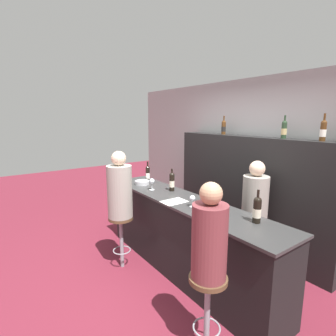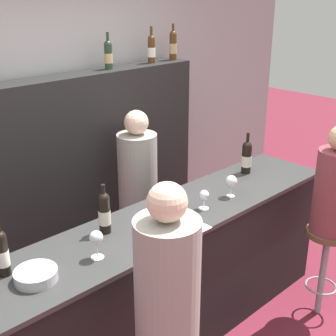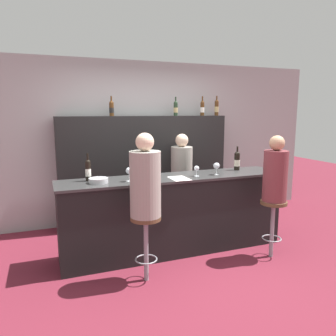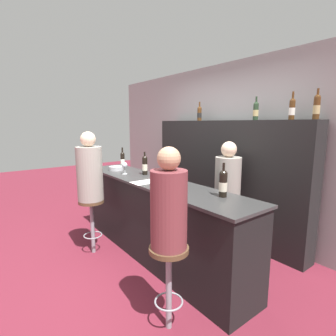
# 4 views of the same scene
# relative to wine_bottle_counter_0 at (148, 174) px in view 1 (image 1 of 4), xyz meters

# --- Properties ---
(ground_plane) EXTENTS (16.00, 16.00, 0.00)m
(ground_plane) POSITION_rel_wine_bottle_counter_0_xyz_m (1.05, -0.39, -1.12)
(ground_plane) COLOR maroon
(wall_back) EXTENTS (6.40, 0.05, 2.60)m
(wall_back) POSITION_rel_wine_bottle_counter_0_xyz_m (1.05, 1.36, 0.18)
(wall_back) COLOR #9E9E9E
(wall_back) RESTS_ON ground_plane
(bar_counter) EXTENTS (2.91, 0.58, 0.99)m
(bar_counter) POSITION_rel_wine_bottle_counter_0_xyz_m (1.05, -0.11, -0.63)
(bar_counter) COLOR black
(bar_counter) RESTS_ON ground_plane
(back_bar_cabinet) EXTENTS (2.73, 0.28, 1.73)m
(back_bar_cabinet) POSITION_rel_wine_bottle_counter_0_xyz_m (1.05, 1.14, -0.26)
(back_bar_cabinet) COLOR black
(back_bar_cabinet) RESTS_ON ground_plane
(wine_bottle_counter_0) EXTENTS (0.07, 0.07, 0.33)m
(wine_bottle_counter_0) POSITION_rel_wine_bottle_counter_0_xyz_m (0.00, 0.00, 0.00)
(wine_bottle_counter_0) COLOR black
(wine_bottle_counter_0) RESTS_ON bar_counter
(wine_bottle_counter_1) EXTENTS (0.07, 0.07, 0.31)m
(wine_bottle_counter_1) POSITION_rel_wine_bottle_counter_0_xyz_m (0.65, 0.00, 0.00)
(wine_bottle_counter_1) COLOR black
(wine_bottle_counter_1) RESTS_ON bar_counter
(wine_bottle_counter_2) EXTENTS (0.08, 0.08, 0.33)m
(wine_bottle_counter_2) POSITION_rel_wine_bottle_counter_0_xyz_m (2.04, 0.00, 0.00)
(wine_bottle_counter_2) COLOR black
(wine_bottle_counter_2) RESTS_ON bar_counter
(wine_bottle_backbar_0) EXTENTS (0.07, 0.07, 0.30)m
(wine_bottle_backbar_0) POSITION_rel_wine_bottle_counter_0_xyz_m (0.53, 1.14, 0.72)
(wine_bottle_backbar_0) COLOR #4C2D14
(wine_bottle_backbar_0) RESTS_ON back_bar_cabinet
(wine_bottle_backbar_1) EXTENTS (0.07, 0.07, 0.30)m
(wine_bottle_backbar_1) POSITION_rel_wine_bottle_counter_0_xyz_m (1.58, 1.14, 0.73)
(wine_bottle_backbar_1) COLOR #233823
(wine_bottle_backbar_1) RESTS_ON back_bar_cabinet
(wine_bottle_backbar_2) EXTENTS (0.07, 0.07, 0.32)m
(wine_bottle_backbar_2) POSITION_rel_wine_bottle_counter_0_xyz_m (2.06, 1.14, 0.73)
(wine_bottle_backbar_2) COLOR #4C2D14
(wine_bottle_backbar_2) RESTS_ON back_bar_cabinet
(wine_glass_0) EXTENTS (0.08, 0.08, 0.17)m
(wine_glass_0) POSITION_rel_wine_bottle_counter_0_xyz_m (0.44, -0.20, -0.01)
(wine_glass_0) COLOR silver
(wine_glass_0) RESTS_ON bar_counter
(wine_glass_1) EXTENTS (0.07, 0.07, 0.14)m
(wine_glass_1) POSITION_rel_wine_bottle_counter_0_xyz_m (1.32, -0.20, -0.04)
(wine_glass_1) COLOR silver
(wine_glass_1) RESTS_ON bar_counter
(wine_glass_2) EXTENTS (0.08, 0.08, 0.16)m
(wine_glass_2) POSITION_rel_wine_bottle_counter_0_xyz_m (1.60, -0.20, -0.02)
(wine_glass_2) COLOR silver
(wine_glass_2) RESTS_ON bar_counter
(metal_bowl) EXTENTS (0.22, 0.22, 0.06)m
(metal_bowl) POSITION_rel_wine_bottle_counter_0_xyz_m (0.09, -0.16, -0.10)
(metal_bowl) COLOR #B7B7BC
(metal_bowl) RESTS_ON bar_counter
(tasting_menu) EXTENTS (0.21, 0.30, 0.00)m
(tasting_menu) POSITION_rel_wine_bottle_counter_0_xyz_m (1.06, -0.27, -0.13)
(tasting_menu) COLOR white
(tasting_menu) RESTS_ON bar_counter
(bar_stool_left) EXTENTS (0.32, 0.32, 0.72)m
(bar_stool_left) POSITION_rel_wine_bottle_counter_0_xyz_m (0.48, -0.72, -0.58)
(bar_stool_left) COLOR gray
(bar_stool_left) RESTS_ON ground_plane
(guest_seated_left) EXTENTS (0.32, 0.32, 0.87)m
(guest_seated_left) POSITION_rel_wine_bottle_counter_0_xyz_m (0.48, -0.72, -0.02)
(guest_seated_left) COLOR gray
(guest_seated_left) RESTS_ON bar_stool_left
(bar_stool_right) EXTENTS (0.32, 0.32, 0.72)m
(bar_stool_right) POSITION_rel_wine_bottle_counter_0_xyz_m (2.12, -0.72, -0.58)
(bar_stool_right) COLOR gray
(bar_stool_right) RESTS_ON ground_plane
(guest_seated_right) EXTENTS (0.29, 0.29, 0.80)m
(guest_seated_right) POSITION_rel_wine_bottle_counter_0_xyz_m (2.12, -0.72, -0.05)
(guest_seated_right) COLOR brown
(guest_seated_right) RESTS_ON bar_stool_right
(bartender) EXTENTS (0.33, 0.33, 1.46)m
(bartender) POSITION_rel_wine_bottle_counter_0_xyz_m (1.51, 0.71, -0.45)
(bartender) COLOR gray
(bartender) RESTS_ON ground_plane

